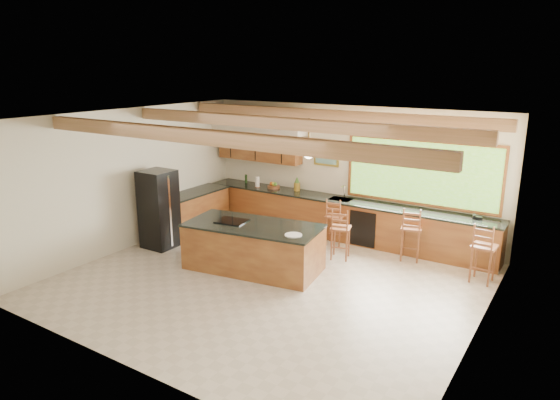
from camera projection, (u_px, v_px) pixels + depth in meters
The scene contains 9 objects.
ground at pixel (270, 281), 9.21m from camera, with size 7.20×7.20×0.00m, color beige.
room_shell at pixel (281, 157), 9.25m from camera, with size 7.27×6.54×3.02m.
counter_run at pixel (301, 217), 11.56m from camera, with size 7.12×3.10×1.28m.
island at pixel (253, 247), 9.67m from camera, with size 2.76×1.60×0.93m.
refrigerator at pixel (159, 209), 10.78m from camera, with size 0.68×0.65×1.70m.
bar_stool_a at pixel (334, 217), 10.93m from camera, with size 0.45×0.45×1.07m.
bar_stool_b at pixel (339, 229), 10.11m from camera, with size 0.48×0.48×1.08m.
bar_stool_c at pixel (411, 229), 10.03m from camera, with size 0.49×0.49×1.13m.
bar_stool_d at pixel (484, 248), 8.97m from camera, with size 0.43×0.43×1.14m.
Camera 1 is at (4.74, -7.05, 3.86)m, focal length 32.00 mm.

